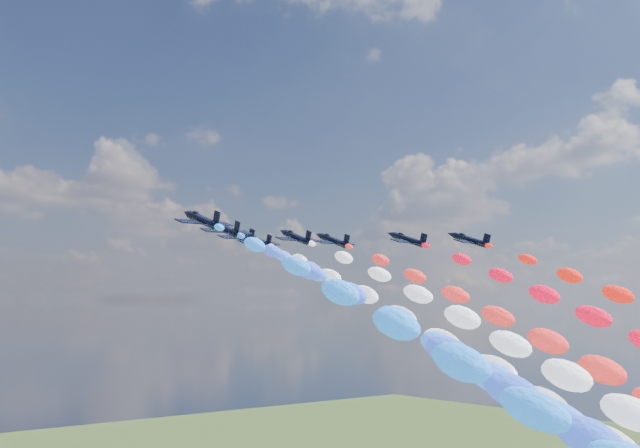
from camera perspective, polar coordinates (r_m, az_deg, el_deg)
jet_0 at (r=126.99m, az=-8.09°, el=0.28°), size 8.97×12.17×5.87m
jet_1 at (r=142.58m, az=-6.55°, el=-0.34°), size 9.55×12.58×5.87m
trail_1 at (r=94.84m, az=15.51°, el=-13.87°), size 5.84×126.57×56.19m
jet_2 at (r=157.46m, az=-5.59°, el=-0.81°), size 8.93×12.14×5.87m
trail_2 at (r=109.55m, az=13.83°, el=-12.71°), size 5.84×126.57×56.19m
jet_3 at (r=160.88m, az=-1.64°, el=-0.92°), size 9.57×12.59×5.87m
trail_3 at (r=116.40m, az=18.59°, el=-12.14°), size 5.84×126.57×56.19m
jet_4 at (r=170.85m, az=-4.31°, el=-1.16°), size 9.14×12.29×5.87m
trail_4 at (r=123.34m, az=13.45°, el=-11.86°), size 5.84×126.57×56.19m
jet_5 at (r=169.62m, az=0.93°, el=-1.15°), size 8.92×12.13×5.87m
trail_5 at (r=127.07m, az=20.52°, el=-11.48°), size 5.84×126.57×56.19m
jet_6 at (r=167.90m, az=6.08°, el=-1.08°), size 9.14×12.29×5.87m
jet_7 at (r=170.61m, az=10.27°, el=-1.09°), size 9.30×12.40×5.87m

